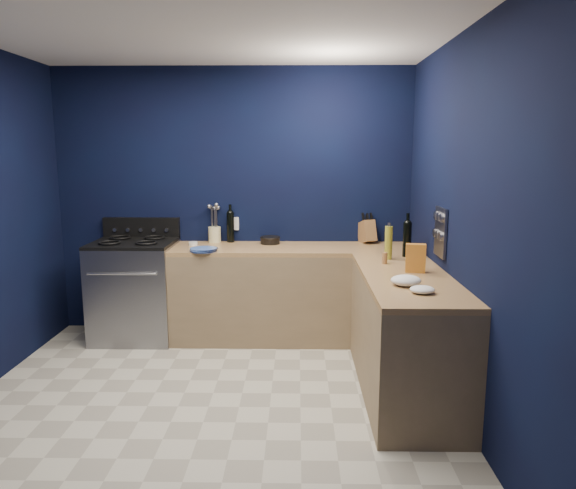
{
  "coord_description": "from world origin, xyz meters",
  "views": [
    {
      "loc": [
        0.63,
        -3.52,
        1.8
      ],
      "look_at": [
        0.55,
        1.0,
        1.0
      ],
      "focal_mm": 33.16,
      "sensor_mm": 36.0,
      "label": 1
    }
  ],
  "objects_px": {
    "utensil_crock": "(215,234)",
    "plate_stack": "(203,250)",
    "crouton_bag": "(416,258)",
    "gas_range": "(135,291)",
    "knife_block": "(367,232)"
  },
  "relations": [
    {
      "from": "knife_block",
      "to": "utensil_crock",
      "type": "bearing_deg",
      "value": 162.09
    },
    {
      "from": "utensil_crock",
      "to": "plate_stack",
      "type": "bearing_deg",
      "value": -93.31
    },
    {
      "from": "knife_block",
      "to": "gas_range",
      "type": "bearing_deg",
      "value": 168.94
    },
    {
      "from": "utensil_crock",
      "to": "crouton_bag",
      "type": "distance_m",
      "value": 2.15
    },
    {
      "from": "utensil_crock",
      "to": "knife_block",
      "type": "relative_size",
      "value": 0.72
    },
    {
      "from": "crouton_bag",
      "to": "utensil_crock",
      "type": "bearing_deg",
      "value": 153.2
    },
    {
      "from": "plate_stack",
      "to": "utensil_crock",
      "type": "height_order",
      "value": "utensil_crock"
    },
    {
      "from": "gas_range",
      "to": "utensil_crock",
      "type": "height_order",
      "value": "utensil_crock"
    },
    {
      "from": "gas_range",
      "to": "utensil_crock",
      "type": "xyz_separation_m",
      "value": [
        0.74,
        0.27,
        0.52
      ]
    },
    {
      "from": "plate_stack",
      "to": "utensil_crock",
      "type": "xyz_separation_m",
      "value": [
        0.03,
        0.49,
        0.06
      ]
    },
    {
      "from": "gas_range",
      "to": "plate_stack",
      "type": "height_order",
      "value": "plate_stack"
    },
    {
      "from": "crouton_bag",
      "to": "gas_range",
      "type": "bearing_deg",
      "value": 167.63
    },
    {
      "from": "utensil_crock",
      "to": "crouton_bag",
      "type": "bearing_deg",
      "value": -37.22
    },
    {
      "from": "gas_range",
      "to": "crouton_bag",
      "type": "height_order",
      "value": "crouton_bag"
    },
    {
      "from": "plate_stack",
      "to": "knife_block",
      "type": "height_order",
      "value": "knife_block"
    }
  ]
}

